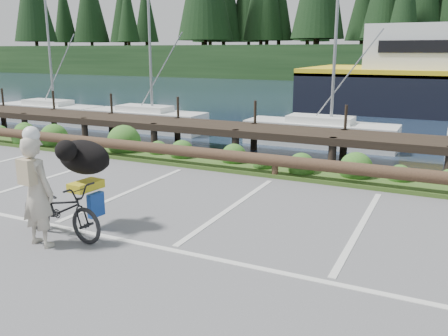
# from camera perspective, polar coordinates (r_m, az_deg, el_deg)

# --- Properties ---
(ground) EXTENTS (72.00, 72.00, 0.00)m
(ground) POSITION_cam_1_polar(r_m,az_deg,el_deg) (8.17, -4.98, -8.78)
(ground) COLOR #5B5A5D
(harbor_backdrop) EXTENTS (170.00, 160.00, 30.00)m
(harbor_backdrop) POSITION_cam_1_polar(r_m,az_deg,el_deg) (85.06, 23.81, 10.68)
(harbor_backdrop) COLOR #172337
(harbor_backdrop) RESTS_ON ground
(vegetation_strip) EXTENTS (34.00, 1.60, 0.10)m
(vegetation_strip) POSITION_cam_1_polar(r_m,az_deg,el_deg) (12.77, 7.20, -0.21)
(vegetation_strip) COLOR #3D5B21
(vegetation_strip) RESTS_ON ground
(log_rail) EXTENTS (32.00, 0.30, 0.60)m
(log_rail) POSITION_cam_1_polar(r_m,az_deg,el_deg) (12.14, 6.13, -1.17)
(log_rail) COLOR #443021
(log_rail) RESTS_ON ground
(bicycle) EXTENTS (1.93, 0.82, 0.99)m
(bicycle) POSITION_cam_1_polar(r_m,az_deg,el_deg) (8.65, -19.06, -4.72)
(bicycle) COLOR black
(bicycle) RESTS_ON ground
(cyclist) EXTENTS (0.71, 0.50, 1.85)m
(cyclist) POSITION_cam_1_polar(r_m,az_deg,el_deg) (8.27, -21.60, -2.68)
(cyclist) COLOR #BAAF9D
(cyclist) RESTS_ON ground
(dog) EXTENTS (0.62, 1.12, 0.62)m
(dog) POSITION_cam_1_polar(r_m,az_deg,el_deg) (8.83, -16.50, 1.27)
(dog) COLOR black
(dog) RESTS_ON bicycle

